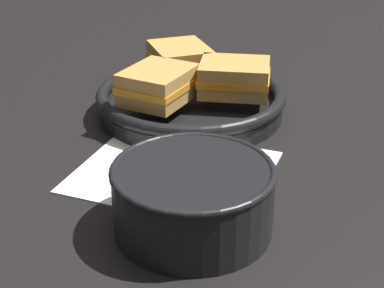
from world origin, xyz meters
TOP-DOWN VIEW (x-y plane):
  - ground_plane at (0.00, 0.00)m, footprint 4.00×4.00m
  - napkin at (-0.01, 0.00)m, footprint 0.25×0.22m
  - soup_bowl at (0.07, -0.09)m, footprint 0.17×0.17m
  - spoon at (0.02, 0.02)m, footprint 0.14×0.09m
  - skillet at (-0.07, 0.17)m, footprint 0.33×0.34m
  - sandwich_near_left at (-0.01, 0.18)m, footprint 0.12×0.11m
  - sandwich_near_right at (-0.12, 0.22)m, footprint 0.13×0.13m
  - sandwich_far_left at (-0.09, 0.11)m, footprint 0.08×0.10m

SIDE VIEW (x-z plane):
  - ground_plane at x=0.00m, z-range 0.00..0.00m
  - napkin at x=-0.01m, z-range 0.00..0.00m
  - spoon at x=0.02m, z-range 0.00..0.01m
  - skillet at x=-0.07m, z-range 0.00..0.04m
  - soup_bowl at x=0.07m, z-range 0.00..0.08m
  - sandwich_near_left at x=-0.01m, z-range 0.04..0.09m
  - sandwich_near_right at x=-0.12m, z-range 0.04..0.09m
  - sandwich_far_left at x=-0.09m, z-range 0.04..0.09m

